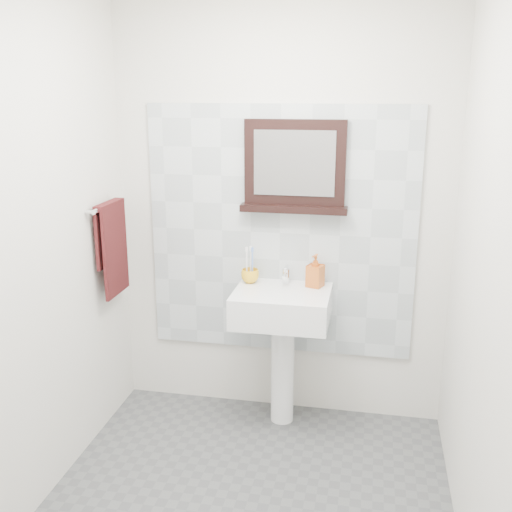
{
  "coord_description": "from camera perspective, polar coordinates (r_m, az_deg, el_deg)",
  "views": [
    {
      "loc": [
        0.54,
        -2.36,
        1.98
      ],
      "look_at": [
        -0.04,
        0.55,
        1.15
      ],
      "focal_mm": 42.0,
      "sensor_mm": 36.0,
      "label": 1
    }
  ],
  "objects": [
    {
      "name": "front_wall",
      "position": [
        1.55,
        -10.72,
        -12.74
      ],
      "size": [
        2.0,
        0.01,
        2.5
      ],
      "primitive_type": "cube",
      "color": "silver",
      "rests_on": "ground"
    },
    {
      "name": "right_wall",
      "position": [
        2.51,
        21.36,
        -2.36
      ],
      "size": [
        0.01,
        2.2,
        2.5
      ],
      "primitive_type": "cube",
      "color": "silver",
      "rests_on": "ground"
    },
    {
      "name": "toothbrush_cup",
      "position": [
        3.58,
        -0.57,
        -1.91
      ],
      "size": [
        0.12,
        0.12,
        0.08
      ],
      "primitive_type": "imported",
      "rotation": [
        0.0,
        0.0,
        0.2
      ],
      "color": "yellow",
      "rests_on": "pedestal_sink"
    },
    {
      "name": "framed_mirror",
      "position": [
        3.48,
        3.71,
        8.3
      ],
      "size": [
        0.62,
        0.11,
        0.53
      ],
      "color": "black",
      "rests_on": "back_wall"
    },
    {
      "name": "toothbrushes",
      "position": [
        3.55,
        -0.58,
        -0.66
      ],
      "size": [
        0.05,
        0.04,
        0.21
      ],
      "color": "white",
      "rests_on": "toothbrush_cup"
    },
    {
      "name": "left_wall",
      "position": [
        2.91,
        -21.14,
        0.03
      ],
      "size": [
        0.01,
        2.2,
        2.5
      ],
      "primitive_type": "cube",
      "color": "silver",
      "rests_on": "ground"
    },
    {
      "name": "soap_dispenser",
      "position": [
        3.51,
        5.67,
        -1.4
      ],
      "size": [
        0.11,
        0.11,
        0.19
      ],
      "primitive_type": "imported",
      "rotation": [
        0.0,
        0.0,
        -0.34
      ],
      "color": "#B43515",
      "rests_on": "pedestal_sink"
    },
    {
      "name": "back_wall",
      "position": [
        3.57,
        2.36,
        3.84
      ],
      "size": [
        2.0,
        0.01,
        2.5
      ],
      "primitive_type": "cube",
      "color": "silver",
      "rests_on": "ground"
    },
    {
      "name": "hand_towel",
      "position": [
        3.58,
        -13.55,
        1.38
      ],
      "size": [
        0.06,
        0.3,
        0.55
      ],
      "color": "#330E0F",
      "rests_on": "towel_bar"
    },
    {
      "name": "pedestal_sink",
      "position": [
        3.52,
        2.49,
        -6.13
      ],
      "size": [
        0.55,
        0.44,
        0.96
      ],
      "color": "white",
      "rests_on": "ground"
    },
    {
      "name": "splashback",
      "position": [
        3.58,
        2.31,
        2.24
      ],
      "size": [
        1.6,
        0.02,
        1.5
      ],
      "primitive_type": "cube",
      "color": "#B4BEC3",
      "rests_on": "back_wall"
    },
    {
      "name": "towel_bar",
      "position": [
        3.54,
        -13.87,
        4.69
      ],
      "size": [
        0.07,
        0.4,
        0.03
      ],
      "color": "silver",
      "rests_on": "left_wall"
    }
  ]
}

